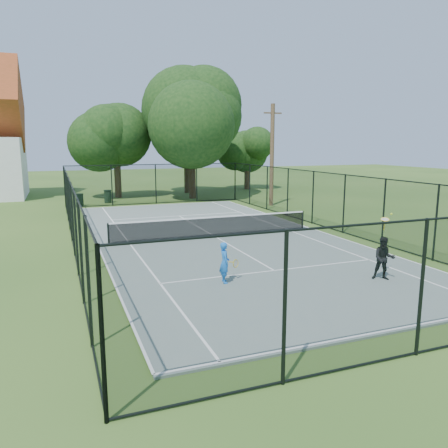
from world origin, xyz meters
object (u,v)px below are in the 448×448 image
object	(u,v)px
player_blue	(225,263)
tennis_net	(214,225)
utility_pole	(272,155)
trash_bin_left	(80,200)
trash_bin_right	(108,196)
player_black	(384,258)

from	to	relation	value
player_blue	tennis_net	bearing A→B (deg)	73.16
utility_pole	trash_bin_left	bearing A→B (deg)	160.35
tennis_net	trash_bin_right	size ratio (longest dim) A/B	10.12
tennis_net	trash_bin_right	world-z (taller)	tennis_net
tennis_net	player_black	xyz separation A→B (m)	(2.90, -8.59, 0.20)
trash_bin_left	utility_pole	xyz separation A→B (m)	(13.26, -4.74, 3.26)
player_blue	utility_pole	bearing A→B (deg)	58.37
trash_bin_left	player_black	bearing A→B (deg)	-69.34
trash_bin_right	trash_bin_left	bearing A→B (deg)	-153.37
player_blue	trash_bin_left	bearing A→B (deg)	99.30
player_blue	player_black	distance (m)	5.26
player_black	utility_pole	bearing A→B (deg)	74.60
tennis_net	trash_bin_right	distance (m)	15.19
trash_bin_left	player_blue	world-z (taller)	player_blue
player_black	player_blue	bearing A→B (deg)	162.58
trash_bin_left	trash_bin_right	size ratio (longest dim) A/B	0.91
player_blue	player_black	xyz separation A→B (m)	(5.02, -1.57, 0.06)
trash_bin_left	utility_pole	world-z (taller)	utility_pole
trash_bin_right	player_black	xyz separation A→B (m)	(6.28, -23.39, 0.28)
tennis_net	trash_bin_left	xyz separation A→B (m)	(-5.52, 13.74, -0.12)
tennis_net	trash_bin_left	distance (m)	14.80
trash_bin_left	player_blue	bearing A→B (deg)	-80.70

